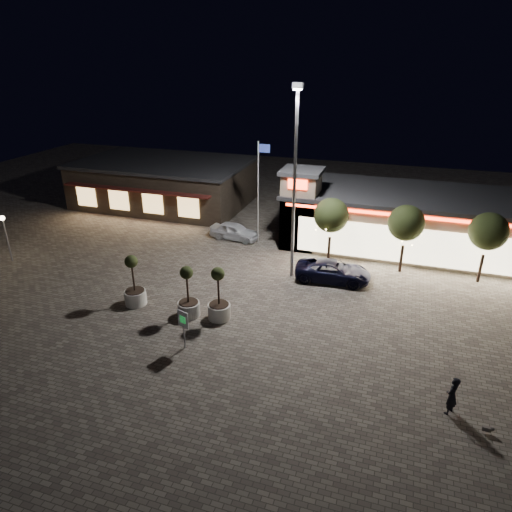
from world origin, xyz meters
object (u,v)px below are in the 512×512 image
(pickup_truck, at_px, (333,271))
(planter_left, at_px, (135,289))
(planter_mid, at_px, (188,301))
(valet_sign, at_px, (183,322))
(pedestrian, at_px, (452,396))
(white_sedan, at_px, (234,231))

(pickup_truck, xyz_separation_m, planter_left, (-10.79, -6.81, 0.30))
(planter_left, height_order, planter_mid, planter_left)
(planter_left, bearing_deg, pickup_truck, 32.24)
(planter_left, xyz_separation_m, planter_mid, (3.65, -0.23, -0.02))
(planter_mid, bearing_deg, planter_left, 176.45)
(pickup_truck, height_order, planter_left, planter_left)
(pickup_truck, bearing_deg, valet_sign, 145.97)
(planter_mid, relative_size, valet_sign, 1.45)
(pedestrian, relative_size, planter_left, 0.56)
(pedestrian, height_order, planter_mid, planter_mid)
(white_sedan, bearing_deg, pickup_truck, -113.77)
(white_sedan, xyz_separation_m, planter_mid, (1.68, -11.92, 0.28))
(pedestrian, height_order, planter_left, planter_left)
(white_sedan, height_order, valet_sign, valet_sign)
(pickup_truck, distance_m, white_sedan, 10.08)
(pedestrian, xyz_separation_m, planter_mid, (-13.84, 3.67, 0.07))
(pickup_truck, height_order, valet_sign, valet_sign)
(pickup_truck, bearing_deg, planter_left, 119.18)
(planter_left, bearing_deg, planter_mid, -3.55)
(pickup_truck, bearing_deg, white_sedan, 57.94)
(white_sedan, height_order, pedestrian, pedestrian)
(pickup_truck, xyz_separation_m, planter_mid, (-7.14, -7.03, 0.28))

